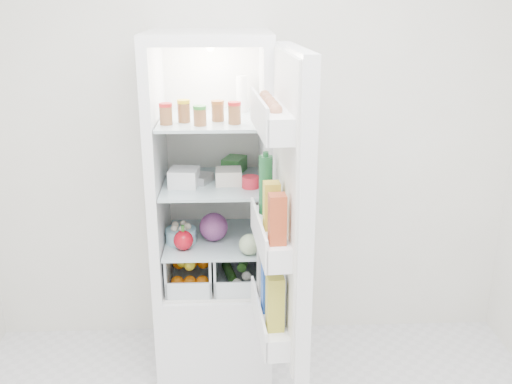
{
  "coord_description": "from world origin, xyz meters",
  "views": [
    {
      "loc": [
        -0.08,
        -1.59,
        1.96
      ],
      "look_at": [
        0.02,
        0.95,
        1.08
      ],
      "focal_mm": 40.0,
      "sensor_mm": 36.0,
      "label": 1
    }
  ],
  "objects_px": {
    "refrigerator": "(214,247)",
    "fridge_door": "(285,215)",
    "red_cabbage": "(214,227)",
    "mushroom_bowl": "(181,235)"
  },
  "relations": [
    {
      "from": "refrigerator",
      "to": "fridge_door",
      "type": "height_order",
      "value": "refrigerator"
    },
    {
      "from": "fridge_door",
      "to": "red_cabbage",
      "type": "bearing_deg",
      "value": 25.89
    },
    {
      "from": "red_cabbage",
      "to": "mushroom_bowl",
      "type": "height_order",
      "value": "red_cabbage"
    },
    {
      "from": "refrigerator",
      "to": "fridge_door",
      "type": "bearing_deg",
      "value": -62.99
    },
    {
      "from": "mushroom_bowl",
      "to": "fridge_door",
      "type": "distance_m",
      "value": 0.78
    },
    {
      "from": "red_cabbage",
      "to": "fridge_door",
      "type": "xyz_separation_m",
      "value": [
        0.32,
        -0.54,
        0.27
      ]
    },
    {
      "from": "mushroom_bowl",
      "to": "refrigerator",
      "type": "bearing_deg",
      "value": 33.49
    },
    {
      "from": "refrigerator",
      "to": "red_cabbage",
      "type": "bearing_deg",
      "value": -87.32
    },
    {
      "from": "refrigerator",
      "to": "red_cabbage",
      "type": "distance_m",
      "value": 0.18
    },
    {
      "from": "refrigerator",
      "to": "red_cabbage",
      "type": "xyz_separation_m",
      "value": [
        0.0,
        -0.09,
        0.16
      ]
    }
  ]
}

